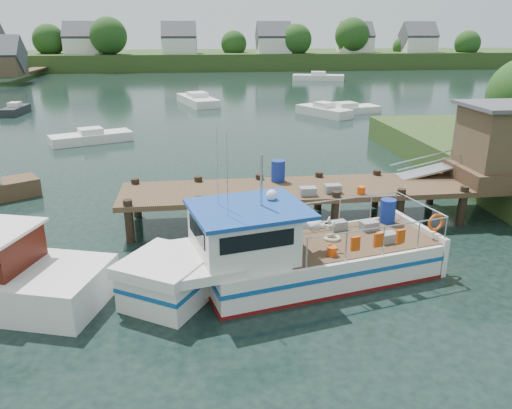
{
  "coord_description": "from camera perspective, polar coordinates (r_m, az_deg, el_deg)",
  "views": [
    {
      "loc": [
        -3.1,
        -18.15,
        7.25
      ],
      "look_at": [
        -1.0,
        -1.5,
        1.3
      ],
      "focal_mm": 35.0,
      "sensor_mm": 36.0,
      "label": 1
    }
  ],
  "objects": [
    {
      "name": "moored_e",
      "position": [
        49.83,
        -25.78,
        9.72
      ],
      "size": [
        1.59,
        3.93,
        1.06
      ],
      "rotation": [
        0.0,
        0.0,
        0.1
      ],
      "color": "black",
      "rests_on": "ground"
    },
    {
      "name": "moored_a",
      "position": [
        35.41,
        -18.32,
        7.32
      ],
      "size": [
        5.51,
        3.69,
        0.96
      ],
      "rotation": [
        0.0,
        0.0,
        0.05
      ],
      "color": "silver",
      "rests_on": "ground"
    },
    {
      "name": "moored_far",
      "position": [
        75.74,
        7.12,
        14.25
      ],
      "size": [
        7.78,
        4.28,
        1.26
      ],
      "rotation": [
        0.0,
        0.0,
        0.01
      ],
      "color": "silver",
      "rests_on": "ground"
    },
    {
      "name": "ground_plane",
      "position": [
        19.79,
        2.33,
        -1.99
      ],
      "size": [
        160.0,
        160.0,
        0.0
      ],
      "primitive_type": "plane",
      "color": "black"
    },
    {
      "name": "moored_b",
      "position": [
        44.56,
        7.75,
        10.57
      ],
      "size": [
        4.27,
        5.55,
        1.18
      ],
      "rotation": [
        0.0,
        0.0,
        -0.43
      ],
      "color": "silver",
      "rests_on": "ground"
    },
    {
      "name": "moored_c",
      "position": [
        46.17,
        10.2,
        10.65
      ],
      "size": [
        6.55,
        3.55,
        0.98
      ],
      "rotation": [
        0.0,
        0.0,
        0.07
      ],
      "color": "silver",
      "rests_on": "ground"
    },
    {
      "name": "lobster_boat",
      "position": [
        14.85,
        3.03,
        -5.95
      ],
      "size": [
        10.01,
        4.71,
        4.8
      ],
      "rotation": [
        0.0,
        0.0,
        0.22
      ],
      "color": "silver",
      "rests_on": "ground"
    },
    {
      "name": "moored_d",
      "position": [
        51.36,
        -6.7,
        11.79
      ],
      "size": [
        4.31,
        7.47,
        1.2
      ],
      "rotation": [
        0.0,
        0.0,
        -0.24
      ],
      "color": "silver",
      "rests_on": "ground"
    },
    {
      "name": "far_shore",
      "position": [
        100.7,
        -5.65,
        16.51
      ],
      "size": [
        140.0,
        42.55,
        9.22
      ],
      "color": "#2F451C",
      "rests_on": "ground"
    },
    {
      "name": "dock",
      "position": [
        21.15,
        20.16,
        4.62
      ],
      "size": [
        16.6,
        3.0,
        4.78
      ],
      "color": "#4B3624",
      "rests_on": "ground"
    }
  ]
}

